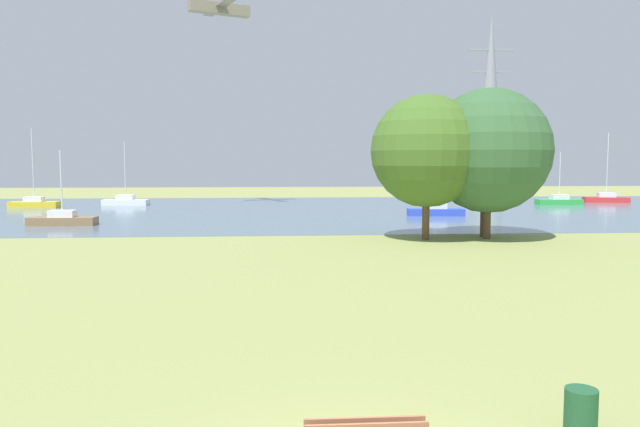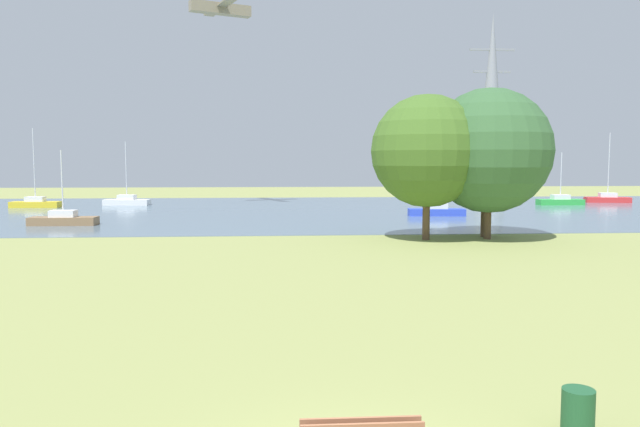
{
  "view_description": "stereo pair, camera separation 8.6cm",
  "coord_description": "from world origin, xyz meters",
  "views": [
    {
      "loc": [
        -1.28,
        -8.52,
        4.75
      ],
      "look_at": [
        0.85,
        21.04,
        2.18
      ],
      "focal_mm": 34.42,
      "sensor_mm": 36.0,
      "label": 1
    },
    {
      "loc": [
        -1.2,
        -8.53,
        4.75
      ],
      "look_at": [
        0.85,
        21.04,
        2.18
      ],
      "focal_mm": 34.42,
      "sensor_mm": 36.0,
      "label": 2
    }
  ],
  "objects": [
    {
      "name": "light_aircraft",
      "position": [
        -7.04,
        56.96,
        20.44
      ],
      "size": [
        6.32,
        8.16,
        2.1
      ],
      "color": "gray"
    },
    {
      "name": "tree_east_far",
      "position": [
        11.65,
        28.66,
        5.33
      ],
      "size": [
        7.31,
        7.31,
        8.99
      ],
      "color": "brown",
      "rests_on": "ground"
    },
    {
      "name": "sailboat_green",
      "position": [
        29.01,
        54.99,
        0.45
      ],
      "size": [
        4.81,
        1.53,
        5.63
      ],
      "color": "green",
      "rests_on": "water_surface"
    },
    {
      "name": "electricity_pylon",
      "position": [
        28.49,
        75.67,
        12.52
      ],
      "size": [
        6.4,
        4.4,
        25.01
      ],
      "color": "gray",
      "rests_on": "ground"
    },
    {
      "name": "sailboat_brown",
      "position": [
        -16.92,
        37.45,
        0.45
      ],
      "size": [
        4.83,
        1.59,
        5.48
      ],
      "color": "brown",
      "rests_on": "water_surface"
    },
    {
      "name": "tree_west_far",
      "position": [
        7.69,
        27.53,
        5.31
      ],
      "size": [
        6.71,
        6.71,
        8.68
      ],
      "color": "brown",
      "rests_on": "ground"
    },
    {
      "name": "litter_bin",
      "position": [
        3.99,
        1.44,
        0.4
      ],
      "size": [
        0.56,
        0.56,
        0.8
      ],
      "primitive_type": "cylinder",
      "color": "#1E512D",
      "rests_on": "ground"
    },
    {
      "name": "ground_plane",
      "position": [
        0.0,
        22.0,
        0.0
      ],
      "size": [
        160.0,
        160.0,
        0.0
      ],
      "primitive_type": "plane",
      "color": "#8C9351"
    },
    {
      "name": "sailboat_yellow",
      "position": [
        -25.63,
        55.07,
        0.48
      ],
      "size": [
        4.84,
        1.64,
        7.98
      ],
      "color": "yellow",
      "rests_on": "water_surface"
    },
    {
      "name": "tree_east_near",
      "position": [
        11.51,
        27.67,
        5.34
      ],
      "size": [
        7.5,
        7.5,
        9.09
      ],
      "color": "brown",
      "rests_on": "ground"
    },
    {
      "name": "sailboat_blue",
      "position": [
        12.45,
        43.23,
        0.47
      ],
      "size": [
        4.92,
        1.95,
        7.86
      ],
      "color": "blue",
      "rests_on": "water_surface"
    },
    {
      "name": "sailboat_red",
      "position": [
        36.08,
        58.27,
        0.47
      ],
      "size": [
        5.0,
        2.43,
        7.84
      ],
      "color": "red",
      "rests_on": "water_surface"
    },
    {
      "name": "water_surface",
      "position": [
        0.0,
        50.0,
        0.01
      ],
      "size": [
        140.0,
        40.0,
        0.02
      ],
      "primitive_type": "cube",
      "color": "slate",
      "rests_on": "ground"
    },
    {
      "name": "sailboat_white",
      "position": [
        -17.23,
        57.88,
        0.46
      ],
      "size": [
        4.94,
        2.03,
        6.74
      ],
      "color": "white",
      "rests_on": "water_surface"
    }
  ]
}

